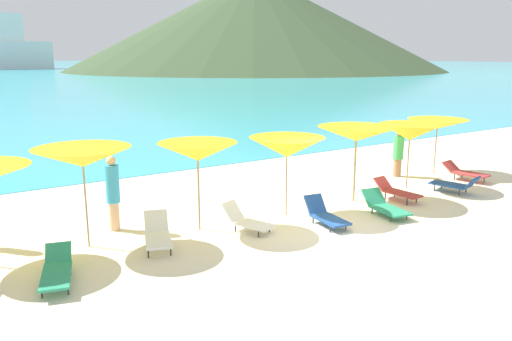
# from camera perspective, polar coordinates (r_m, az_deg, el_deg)

# --- Properties ---
(ground_plane) EXTENTS (50.00, 100.00, 0.30)m
(ground_plane) POSITION_cam_1_polar(r_m,az_deg,el_deg) (21.20, -10.31, 0.43)
(ground_plane) COLOR beige
(headland_hill) EXTENTS (108.09, 108.09, 27.18)m
(headland_hill) POSITION_cam_1_polar(r_m,az_deg,el_deg) (153.33, -0.11, 16.22)
(headland_hill) COLOR #384C2D
(headland_hill) RESTS_ON ground_plane
(umbrella_1) EXTENTS (2.30, 2.30, 2.32)m
(umbrella_1) POSITION_cam_1_polar(r_m,az_deg,el_deg) (11.89, -18.84, 1.41)
(umbrella_1) COLOR #9E7F59
(umbrella_1) RESTS_ON ground_plane
(umbrella_2) EXTENTS (2.08, 2.08, 2.23)m
(umbrella_2) POSITION_cam_1_polar(r_m,az_deg,el_deg) (12.53, -6.54, 2.11)
(umbrella_2) COLOR #9E7F59
(umbrella_2) RESTS_ON ground_plane
(umbrella_3) EXTENTS (2.24, 2.24, 2.17)m
(umbrella_3) POSITION_cam_1_polar(r_m,az_deg,el_deg) (13.67, 3.47, 2.62)
(umbrella_3) COLOR #9E7F59
(umbrella_3) RESTS_ON ground_plane
(umbrella_4) EXTENTS (2.45, 2.45, 2.26)m
(umbrella_4) POSITION_cam_1_polar(r_m,az_deg,el_deg) (15.28, 11.15, 4.03)
(umbrella_4) COLOR #9E7F59
(umbrella_4) RESTS_ON ground_plane
(umbrella_5) EXTENTS (2.10, 2.10, 2.13)m
(umbrella_5) POSITION_cam_1_polar(r_m,az_deg,el_deg) (17.30, 16.83, 4.13)
(umbrella_5) COLOR #9E7F59
(umbrella_5) RESTS_ON ground_plane
(umbrella_6) EXTENTS (2.39, 2.39, 2.02)m
(umbrella_6) POSITION_cam_1_polar(r_m,az_deg,el_deg) (19.87, 19.63, 4.92)
(umbrella_6) COLOR #9E7F59
(umbrella_6) RESTS_ON ground_plane
(lounge_chair_0) EXTENTS (0.91, 1.55, 0.62)m
(lounge_chair_0) POSITION_cam_1_polar(r_m,az_deg,el_deg) (17.45, 21.39, -1.43)
(lounge_chair_0) COLOR #1E478C
(lounge_chair_0) RESTS_ON ground_plane
(lounge_chair_2) EXTENTS (0.81, 1.61, 0.59)m
(lounge_chair_2) POSITION_cam_1_polar(r_m,az_deg,el_deg) (19.34, 22.34, -0.14)
(lounge_chair_2) COLOR #A53333
(lounge_chair_2) RESTS_ON ground_plane
(lounge_chair_3) EXTENTS (1.00, 1.56, 0.71)m
(lounge_chair_3) POSITION_cam_1_polar(r_m,az_deg,el_deg) (11.89, -10.95, -6.98)
(lounge_chair_3) COLOR white
(lounge_chair_3) RESTS_ON ground_plane
(lounge_chair_4) EXTENTS (0.60, 1.54, 0.59)m
(lounge_chair_4) POSITION_cam_1_polar(r_m,az_deg,el_deg) (16.04, 15.44, -2.20)
(lounge_chair_4) COLOR #A53333
(lounge_chair_4) RESTS_ON ground_plane
(lounge_chair_5) EXTENTS (0.88, 1.63, 0.59)m
(lounge_chair_5) POSITION_cam_1_polar(r_m,az_deg,el_deg) (14.50, 14.22, -3.87)
(lounge_chair_5) COLOR #268C66
(lounge_chair_5) RESTS_ON ground_plane
(lounge_chair_6) EXTENTS (0.72, 1.52, 0.66)m
(lounge_chair_6) POSITION_cam_1_polar(r_m,az_deg,el_deg) (13.37, 7.77, -4.92)
(lounge_chair_6) COLOR #1E478C
(lounge_chair_6) RESTS_ON ground_plane
(lounge_chair_7) EXTENTS (1.00, 1.47, 0.66)m
(lounge_chair_7) POSITION_cam_1_polar(r_m,az_deg,el_deg) (12.82, -1.07, -5.57)
(lounge_chair_7) COLOR white
(lounge_chair_7) RESTS_ON ground_plane
(lounge_chair_8) EXTENTS (0.96, 1.76, 0.53)m
(lounge_chair_8) POSITION_cam_1_polar(r_m,az_deg,el_deg) (10.72, -21.39, -10.29)
(lounge_chair_8) COLOR #268C66
(lounge_chair_8) RESTS_ON ground_plane
(beachgoer_0) EXTENTS (0.37, 0.37, 1.67)m
(beachgoer_0) POSITION_cam_1_polar(r_m,az_deg,el_deg) (19.06, 15.62, 1.93)
(beachgoer_0) COLOR #A3704C
(beachgoer_0) RESTS_ON ground_plane
(beachgoer_1) EXTENTS (0.34, 0.34, 1.89)m
(beachgoer_1) POSITION_cam_1_polar(r_m,az_deg,el_deg) (13.12, -15.72, -2.24)
(beachgoer_1) COLOR #DBAA84
(beachgoer_1) RESTS_ON ground_plane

